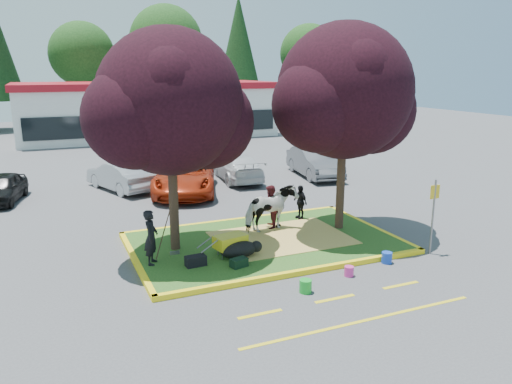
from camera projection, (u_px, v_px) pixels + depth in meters
name	position (u px, v px, depth m)	size (l,w,h in m)	color
ground	(265.00, 245.00, 15.94)	(90.00, 90.00, 0.00)	#424244
median_island	(265.00, 242.00, 15.93)	(8.00, 5.00, 0.15)	#1F4916
curb_near	(303.00, 272.00, 13.62)	(8.30, 0.16, 0.15)	yellow
curb_far	(236.00, 221.00, 18.23)	(8.30, 0.16, 0.15)	yellow
curb_left	(136.00, 261.00, 14.36)	(0.16, 5.30, 0.15)	yellow
curb_right	(371.00, 227.00, 17.49)	(0.16, 5.30, 0.15)	yellow
straw_bedding	(281.00, 238.00, 16.14)	(4.20, 3.00, 0.01)	#D9BC59
tree_purple_left	(171.00, 109.00, 14.17)	(5.06, 4.20, 6.51)	black
tree_purple_right	(345.00, 98.00, 16.12)	(5.30, 4.40, 6.82)	black
fire_lane_stripe_a	(260.00, 314.00, 11.43)	(1.10, 0.12, 0.01)	yellow
fire_lane_stripe_b	(335.00, 299.00, 12.20)	(1.10, 0.12, 0.01)	yellow
fire_lane_stripe_c	(401.00, 285.00, 12.96)	(1.10, 0.12, 0.01)	yellow
fire_lane_long	(364.00, 321.00, 11.13)	(6.00, 0.10, 0.01)	yellow
retail_building	(148.00, 109.00, 41.13)	(20.40, 8.40, 4.40)	silver
treeline	(117.00, 44.00, 48.10)	(46.58, 7.80, 14.63)	black
cow	(271.00, 209.00, 16.68)	(0.83, 1.82, 1.53)	white
calf	(239.00, 250.00, 14.40)	(1.12, 0.64, 0.49)	black
handler	(151.00, 237.00, 13.83)	(0.57, 0.37, 1.56)	black
visitor_a	(270.00, 207.00, 16.98)	(0.72, 0.56, 1.49)	#471418
visitor_b	(300.00, 202.00, 18.10)	(0.73, 0.30, 1.24)	black
wheelbarrow	(231.00, 242.00, 14.52)	(1.66, 0.74, 0.62)	black
gear_bag_dark	(196.00, 261.00, 13.82)	(0.57, 0.31, 0.29)	black
gear_bag_green	(239.00, 263.00, 13.75)	(0.46, 0.29, 0.25)	black
sign_post	(433.00, 209.00, 14.84)	(0.32, 0.06, 2.31)	slate
bucket_green	(305.00, 286.00, 12.51)	(0.31, 0.31, 0.34)	green
bucket_pink	(349.00, 271.00, 13.51)	(0.26, 0.26, 0.28)	#D72F8C
bucket_blue	(387.00, 258.00, 14.41)	(0.30, 0.30, 0.33)	#163EB3
car_black	(2.00, 188.00, 20.92)	(1.42, 3.53, 1.20)	black
car_silver	(120.00, 176.00, 22.97)	(1.44, 4.12, 1.36)	#9C9FA4
car_red	(185.00, 175.00, 22.49)	(2.62, 5.68, 1.58)	#A3270D
car_white	(238.00, 168.00, 24.97)	(1.82, 4.48, 1.30)	silver
car_grey	(314.00, 162.00, 25.89)	(1.61, 4.61, 1.52)	#525459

